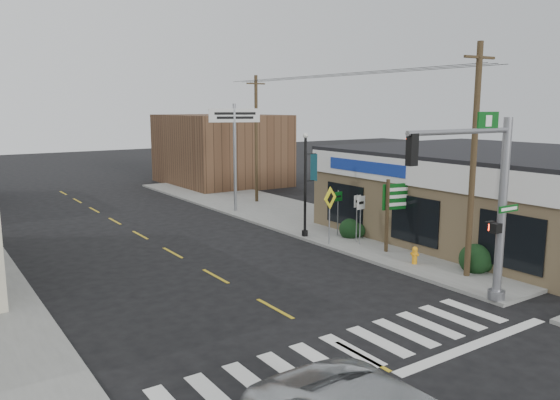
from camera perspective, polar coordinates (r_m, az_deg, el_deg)
ground at (r=14.55m, az=8.55°, el=-15.84°), size 140.00×140.00×0.00m
sidewalk_right at (r=29.53m, az=4.32°, el=-2.39°), size 6.00×38.00×0.13m
center_line at (r=20.71m, az=-6.76°, el=-7.90°), size 0.12×56.00×0.01m
crosswalk at (r=14.82m, az=7.46°, el=-15.31°), size 11.00×2.20×0.01m
thrift_store at (r=28.51m, az=22.05°, el=0.44°), size 12.00×14.00×4.00m
bldg_distant_right at (r=44.93m, az=-6.22°, el=5.27°), size 8.00×10.00×5.60m
traffic_signal_pole at (r=17.79m, az=21.06°, el=0.79°), size 4.72×0.38×5.98m
guide_sign at (r=23.96m, az=12.44°, el=-0.41°), size 1.78×0.14×3.12m
fire_hydrant at (r=22.22m, az=13.90°, el=-5.54°), size 0.22×0.22×0.70m
ped_crossing_sign at (r=24.46m, az=5.23°, el=-0.49°), size 1.02×0.07×2.61m
lamp_post at (r=25.77m, az=2.76°, el=2.45°), size 0.64×0.50×4.93m
dance_center_sign at (r=32.08m, az=-4.77°, el=7.30°), size 2.96×0.19×6.29m
bare_tree at (r=24.21m, az=16.78°, el=3.13°), size 2.23×2.23×4.47m
shrub_front at (r=21.92m, az=19.70°, el=-5.87°), size 1.19×1.19×0.89m
shrub_back at (r=26.15m, az=7.30°, el=-3.04°), size 1.01×1.01×0.76m
utility_pole_near at (r=20.55m, az=19.56°, el=4.02°), size 1.45×0.22×8.34m
utility_pole_far at (r=35.29m, az=-2.50°, el=6.51°), size 1.41×0.21×8.08m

